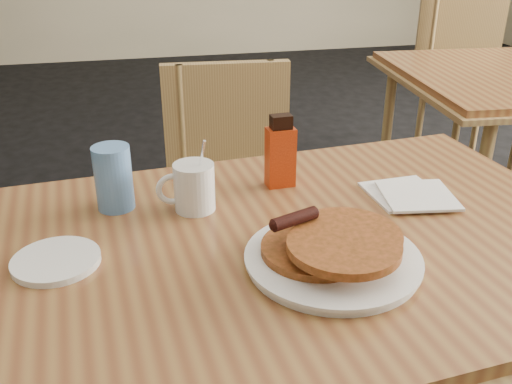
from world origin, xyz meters
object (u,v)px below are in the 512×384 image
at_px(main_table, 294,256).
at_px(coffee_mug, 193,186).
at_px(chair_main_far, 233,181).
at_px(blue_tumbler, 113,178).
at_px(chair_neighbor_far, 466,67).
at_px(syrup_bottle, 280,154).
at_px(pancake_plate, 333,252).

bearing_deg(main_table, coffee_mug, 137.44).
height_order(main_table, coffee_mug, coffee_mug).
height_order(main_table, chair_main_far, chair_main_far).
relative_size(coffee_mug, blue_tumbler, 1.17).
xyz_separation_m(main_table, chair_neighbor_far, (1.47, 1.77, -0.12)).
bearing_deg(syrup_bottle, chair_neighbor_far, 43.89).
bearing_deg(coffee_mug, syrup_bottle, 24.15).
bearing_deg(pancake_plate, blue_tumbler, 139.92).
bearing_deg(chair_main_far, syrup_bottle, -84.28).
xyz_separation_m(main_table, blue_tumbler, (-0.32, 0.20, 0.11)).
xyz_separation_m(coffee_mug, blue_tumbler, (-0.15, 0.04, 0.02)).
bearing_deg(pancake_plate, coffee_mug, 128.45).
height_order(chair_neighbor_far, pancake_plate, chair_neighbor_far).
relative_size(chair_neighbor_far, syrup_bottle, 5.99).
bearing_deg(chair_neighbor_far, chair_main_far, -126.15).
bearing_deg(blue_tumbler, main_table, -31.58).
xyz_separation_m(main_table, pancake_plate, (0.04, -0.10, 0.07)).
height_order(pancake_plate, blue_tumbler, blue_tumbler).
bearing_deg(chair_neighbor_far, main_table, -111.19).
height_order(chair_main_far, blue_tumbler, chair_main_far).
relative_size(main_table, chair_main_far, 1.48).
bearing_deg(coffee_mug, chair_main_far, 76.22).
xyz_separation_m(chair_main_far, pancake_plate, (0.02, -0.85, 0.24)).
bearing_deg(main_table, syrup_bottle, 81.66).
distance_m(main_table, pancake_plate, 0.13).
distance_m(chair_neighbor_far, coffee_mug, 2.31).
distance_m(pancake_plate, syrup_bottle, 0.34).
xyz_separation_m(chair_neighbor_far, coffee_mug, (-1.64, -1.62, 0.22)).
relative_size(chair_main_far, chair_neighbor_far, 0.91).
xyz_separation_m(chair_neighbor_far, syrup_bottle, (-1.43, -1.54, 0.24)).
distance_m(chair_main_far, pancake_plate, 0.88).
relative_size(main_table, coffee_mug, 8.45).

